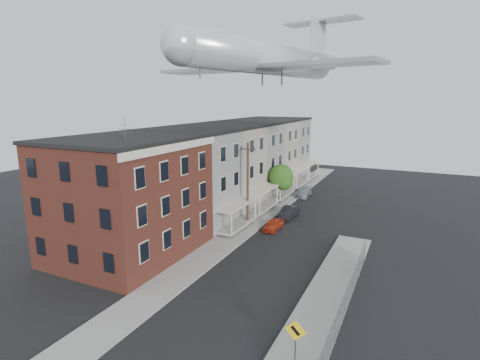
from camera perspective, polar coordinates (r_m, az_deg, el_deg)
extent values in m
plane|color=black|center=(23.88, -4.87, -21.86)|extent=(120.00, 120.00, 0.00)
cube|color=gray|center=(45.84, 4.37, -4.70)|extent=(3.00, 62.00, 0.12)
cube|color=gray|center=(26.95, 12.75, -17.68)|extent=(3.00, 26.00, 0.12)
cube|color=gray|center=(45.37, 6.08, -4.91)|extent=(0.15, 62.00, 0.14)
cube|color=gray|center=(27.24, 9.64, -17.18)|extent=(0.15, 26.00, 0.14)
cube|color=#351711|center=(33.71, -16.74, -2.68)|extent=(10.00, 12.00, 10.00)
cube|color=black|center=(32.82, -17.29, 6.04)|extent=(10.30, 12.30, 0.30)
cube|color=beige|center=(29.68, -9.96, 4.94)|extent=(0.16, 12.20, 0.60)
cylinder|color=#515156|center=(29.92, -17.17, 7.43)|extent=(0.04, 0.04, 2.00)
cube|color=slate|center=(41.02, -7.86, 0.32)|extent=(10.00, 7.00, 10.00)
cube|color=black|center=(40.29, -8.08, 7.51)|extent=(10.25, 7.00, 0.30)
cube|color=gray|center=(39.37, -0.42, -6.79)|extent=(1.80, 6.40, 0.25)
cube|color=beige|center=(38.71, -0.43, -3.71)|extent=(1.90, 6.50, 0.15)
cube|color=#74695C|center=(46.91, -3.18, 1.91)|extent=(10.00, 7.00, 10.00)
cube|color=black|center=(46.27, -3.26, 8.20)|extent=(10.25, 7.00, 0.30)
cube|color=gray|center=(45.47, 3.45, -4.19)|extent=(1.80, 6.40, 0.25)
cube|color=beige|center=(44.90, 3.48, -1.49)|extent=(1.90, 6.50, 0.15)
cube|color=slate|center=(53.06, 0.45, 3.13)|extent=(10.00, 7.00, 10.00)
cube|color=black|center=(52.50, 0.45, 8.69)|extent=(10.25, 7.00, 0.30)
cube|color=gray|center=(51.80, 6.36, -2.20)|extent=(1.80, 6.40, 0.25)
cube|color=beige|center=(51.30, 6.42, 0.18)|extent=(1.90, 6.50, 0.15)
cube|color=#74695C|center=(59.41, 3.31, 4.08)|extent=(10.00, 7.00, 10.00)
cube|color=black|center=(58.91, 3.37, 9.05)|extent=(10.25, 7.00, 0.30)
cube|color=gray|center=(58.28, 8.64, -0.64)|extent=(1.80, 6.40, 0.25)
cube|color=beige|center=(57.84, 8.70, 1.48)|extent=(1.90, 6.50, 0.15)
cube|color=slate|center=(65.89, 5.63, 4.84)|extent=(10.00, 7.00, 10.00)
cube|color=black|center=(65.44, 5.72, 9.32)|extent=(10.25, 7.00, 0.30)
cube|color=gray|center=(64.87, 10.45, 0.60)|extent=(1.80, 6.40, 0.25)
cube|color=beige|center=(64.48, 10.52, 2.52)|extent=(1.90, 6.50, 0.15)
cylinder|color=gray|center=(22.89, 14.36, -21.03)|extent=(0.06, 0.06, 1.90)
cylinder|color=gray|center=(25.43, 15.76, -17.49)|extent=(0.06, 0.06, 1.90)
cylinder|color=gray|center=(28.07, 16.87, -14.59)|extent=(0.06, 0.06, 1.90)
cylinder|color=gray|center=(30.77, 17.76, -12.20)|extent=(0.06, 0.06, 1.90)
cylinder|color=gray|center=(33.52, 18.49, -10.19)|extent=(0.06, 0.06, 1.90)
cube|color=gray|center=(25.01, 15.89, -15.69)|extent=(0.04, 18.00, 0.04)
cube|color=gray|center=(25.43, 15.76, -17.49)|extent=(0.02, 18.00, 1.80)
cylinder|color=#515156|center=(20.53, 8.41, -23.90)|extent=(0.07, 0.07, 2.60)
cube|color=yellow|center=(19.95, 8.46, -21.75)|extent=(1.10, 0.03, 1.10)
cube|color=black|center=(19.94, 8.44, -21.79)|extent=(0.52, 0.02, 0.52)
cylinder|color=black|center=(39.38, 1.18, -0.80)|extent=(0.26, 0.26, 9.00)
cube|color=black|center=(38.70, 1.20, 4.69)|extent=(1.80, 0.12, 0.12)
cylinder|color=black|center=(38.97, 0.26, 5.04)|extent=(0.08, 0.08, 0.25)
cylinder|color=black|center=(38.40, 2.16, 4.92)|extent=(0.08, 0.08, 0.25)
cylinder|color=black|center=(49.13, 6.19, -2.21)|extent=(0.24, 0.24, 2.40)
sphere|color=#1D4111|center=(48.59, 6.26, 0.54)|extent=(3.20, 3.20, 3.20)
sphere|color=#1D4111|center=(48.27, 6.68, -0.23)|extent=(2.24, 2.24, 2.24)
imported|color=#AD2C16|center=(39.43, 5.13, -6.78)|extent=(1.49, 3.39, 1.14)
imported|color=black|center=(43.41, 7.40, -4.92)|extent=(1.63, 4.07, 1.31)
imported|color=gray|center=(53.11, 9.69, -1.91)|extent=(1.73, 4.00, 1.15)
cylinder|color=#B9B9BD|center=(39.93, 4.13, 17.98)|extent=(7.87, 24.19, 3.20)
sphere|color=#B9B9BD|center=(30.61, -8.92, 19.66)|extent=(3.20, 3.20, 3.20)
cone|color=#B9B9BD|center=(50.40, 11.87, 16.55)|extent=(3.73, 3.57, 3.20)
cube|color=#939399|center=(38.59, 2.84, 16.71)|extent=(24.39, 8.85, 0.35)
cylinder|color=#939399|center=(48.43, 7.34, 17.13)|extent=(2.36, 4.24, 1.60)
cylinder|color=#939399|center=(46.24, 12.76, 17.18)|extent=(2.36, 4.24, 1.60)
cube|color=#B9B9BD|center=(50.26, 11.75, 19.78)|extent=(0.99, 3.78, 5.61)
cube|color=#939399|center=(51.57, 12.40, 22.49)|extent=(9.84, 4.42, 0.25)
cylinder|color=#515156|center=(31.86, -6.13, 16.17)|extent=(0.16, 0.16, 1.20)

